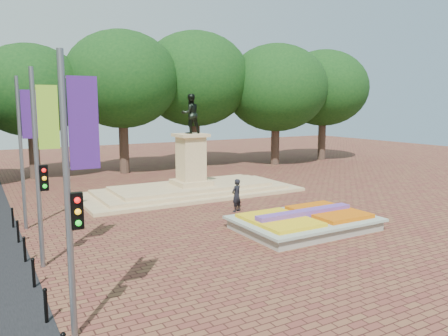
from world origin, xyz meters
The scene contains 7 objects.
ground centered at (0.00, 0.00, 0.00)m, with size 90.00×90.00×0.00m, color brown.
flower_bed centered at (1.03, -2.00, 0.38)m, with size 6.30×4.30×0.91m.
monument centered at (0.00, 8.00, 0.88)m, with size 14.00×6.00×6.40m.
tree_row_back centered at (2.33, 18.00, 6.67)m, with size 44.80×8.80×10.43m.
banner_poles centered at (-10.08, -1.31, 3.88)m, with size 0.88×11.17×7.00m.
bollard_row centered at (-10.70, -1.50, 0.53)m, with size 0.12×13.12×0.98m.
pedestrian centered at (0.02, 2.43, 0.89)m, with size 0.65×0.43×1.79m, color black.
Camera 1 is at (-12.05, -17.15, 5.74)m, focal length 35.00 mm.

